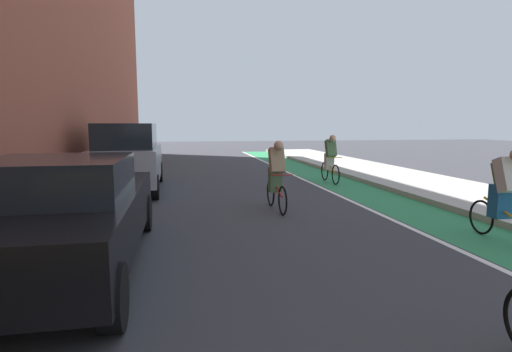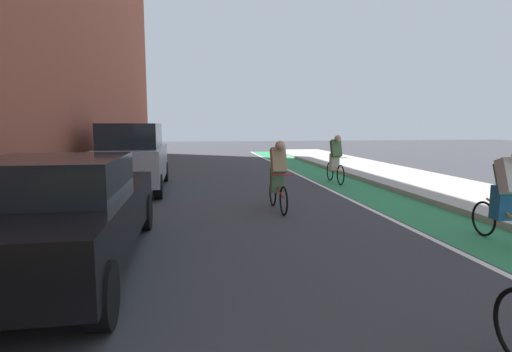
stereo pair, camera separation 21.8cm
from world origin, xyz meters
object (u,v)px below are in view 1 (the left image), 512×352
(parked_suv_silver, at_px, (128,157))
(parked_sedan_black, at_px, (62,213))
(cyclist_far, at_px, (330,157))
(cyclist_mid, at_px, (505,192))
(cyclist_trailing, at_px, (276,173))

(parked_suv_silver, bearing_deg, parked_sedan_black, -90.01)
(parked_sedan_black, distance_m, cyclist_far, 9.63)
(cyclist_mid, relative_size, cyclist_trailing, 0.99)
(cyclist_mid, height_order, cyclist_far, cyclist_far)
(parked_suv_silver, height_order, cyclist_far, parked_suv_silver)
(cyclist_mid, xyz_separation_m, cyclist_trailing, (-3.12, 3.13, 0.00))
(parked_suv_silver, distance_m, cyclist_mid, 9.42)
(parked_sedan_black, xyz_separation_m, cyclist_far, (6.47, 7.14, 0.06))
(cyclist_far, bearing_deg, cyclist_trailing, -125.35)
(parked_suv_silver, distance_m, cyclist_far, 6.49)
(cyclist_trailing, bearing_deg, cyclist_far, 54.65)
(cyclist_mid, bearing_deg, cyclist_far, 92.55)
(cyclist_trailing, relative_size, cyclist_far, 0.99)
(cyclist_mid, distance_m, cyclist_far, 7.09)
(parked_sedan_black, xyz_separation_m, cyclist_trailing, (3.66, 3.19, 0.06))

